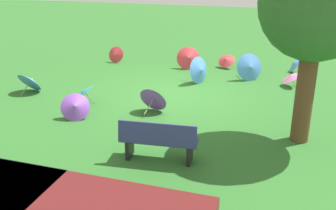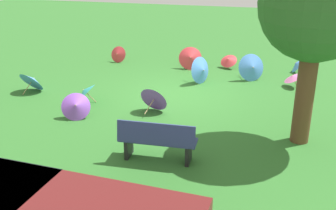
{
  "view_description": "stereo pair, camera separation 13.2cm",
  "coord_description": "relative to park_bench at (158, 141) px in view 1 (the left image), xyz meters",
  "views": [
    {
      "loc": [
        -2.65,
        11.1,
        4.13
      ],
      "look_at": [
        -0.4,
        2.38,
        0.6
      ],
      "focal_mm": 42.98,
      "sensor_mm": 36.0,
      "label": 1
    },
    {
      "loc": [
        -2.78,
        11.07,
        4.13
      ],
      "look_at": [
        -0.4,
        2.38,
        0.6
      ],
      "focal_mm": 42.98,
      "sensor_mm": 36.0,
      "label": 2
    }
  ],
  "objects": [
    {
      "name": "ground",
      "position": [
        0.62,
        -4.03,
        -0.47
      ],
      "size": [
        40.0,
        40.0,
        0.0
      ],
      "primitive_type": "plane",
      "color": "#2D6B28"
    },
    {
      "name": "park_bench",
      "position": [
        0.0,
        0.0,
        0.0
      ],
      "size": [
        1.62,
        0.56,
        0.9
      ],
      "color": "navy",
      "rests_on": "ground"
    },
    {
      "name": "shade_tree",
      "position": [
        -2.87,
        -1.75,
        2.55
      ],
      "size": [
        2.36,
        2.36,
        4.25
      ],
      "color": "brown",
      "rests_on": "ground"
    },
    {
      "name": "parasol_pink_0",
      "position": [
        -2.76,
        -5.69,
        -0.13
      ],
      "size": [
        0.68,
        0.7,
        0.53
      ],
      "color": "tan",
      "rests_on": "ground"
    },
    {
      "name": "parasol_blue_0",
      "position": [
        4.94,
        -3.16,
        -0.11
      ],
      "size": [
        0.96,
        0.85,
        0.72
      ],
      "color": "tan",
      "rests_on": "ground"
    },
    {
      "name": "parasol_teal_2",
      "position": [
        2.97,
        -2.73,
        -0.14
      ],
      "size": [
        0.67,
        0.76,
        0.61
      ],
      "color": "tan",
      "rests_on": "ground"
    },
    {
      "name": "parasol_purple_0",
      "position": [
        2.65,
        -1.56,
        -0.11
      ],
      "size": [
        0.91,
        0.83,
        0.71
      ],
      "color": "tan",
      "rests_on": "ground"
    },
    {
      "name": "parasol_blue_1",
      "position": [
        0.09,
        -5.3,
        -0.02
      ],
      "size": [
        0.86,
        0.93,
        0.89
      ],
      "color": "tan",
      "rests_on": "ground"
    },
    {
      "name": "parasol_red_0",
      "position": [
        3.7,
        -7.01,
        -0.15
      ],
      "size": [
        0.67,
        0.61,
        0.63
      ],
      "color": "tan",
      "rests_on": "ground"
    },
    {
      "name": "parasol_purple_1",
      "position": [
        0.86,
        -2.61,
        -0.09
      ],
      "size": [
        0.85,
        0.84,
        0.75
      ],
      "color": "tan",
      "rests_on": "ground"
    },
    {
      "name": "parasol_blue_2",
      "position": [
        -2.93,
        -7.43,
        -0.16
      ],
      "size": [
        0.63,
        0.68,
        0.61
      ],
      "color": "tan",
      "rests_on": "ground"
    },
    {
      "name": "parasol_red_2",
      "position": [
        0.81,
        -6.85,
        -0.05
      ],
      "size": [
        0.93,
        0.94,
        0.83
      ],
      "color": "tan",
      "rests_on": "ground"
    },
    {
      "name": "parasol_red_3",
      "position": [
        -0.52,
        -7.29,
        -0.15
      ],
      "size": [
        0.74,
        0.72,
        0.55
      ],
      "color": "tan",
      "rests_on": "ground"
    },
    {
      "name": "parasol_blue_3",
      "position": [
        -1.46,
        -6.02,
        -0.01
      ],
      "size": [
        1.0,
        1.0,
        0.91
      ],
      "color": "tan",
      "rests_on": "ground"
    }
  ]
}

